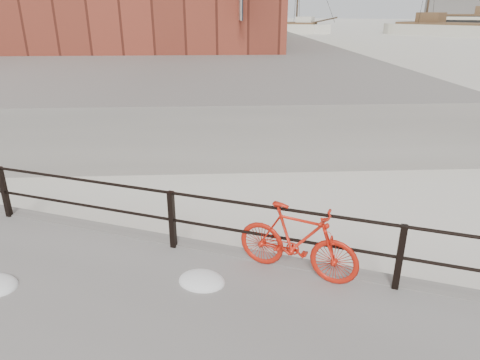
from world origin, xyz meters
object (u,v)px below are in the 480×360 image
Objects in this scene: bicycle at (297,241)px; schooner_mid at (465,36)px; workboat_far at (176,47)px; schooner_left at (266,33)px; workboat_near at (72,59)px.

bicycle is 0.06× the size of schooner_mid.
schooner_mid is at bearing 32.02° from workboat_far.
schooner_left is at bearing 75.71° from workboat_far.
schooner_left is 47.39m from workboat_near.
bicycle is 0.14× the size of workboat_near.
bicycle is 0.08× the size of schooner_left.
schooner_mid is 47.00m from workboat_far.
bicycle is 73.41m from schooner_mid.
workboat_far reaches higher than bicycle.
schooner_mid reaches higher than workboat_far.
workboat_far is (-1.10, -33.55, 0.00)m from schooner_left.
workboat_near is (-25.15, 25.94, -0.90)m from bicycle.
schooner_mid is (11.45, 72.51, -0.90)m from bicycle.
schooner_mid reaches higher than workboat_near.
schooner_mid is at bearing 11.08° from workboat_near.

